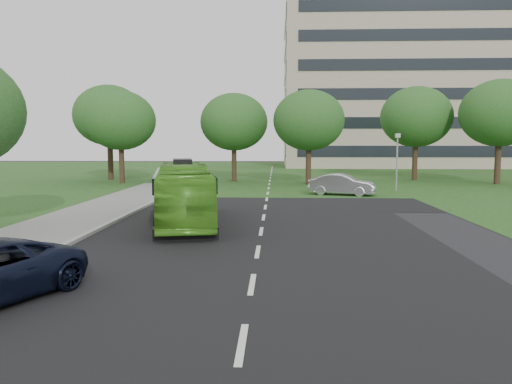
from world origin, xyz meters
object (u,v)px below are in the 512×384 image
office_building (411,87)px  camera_pole (397,154)px  tree_park_c (309,120)px  tree_park_f (109,116)px  sedan (342,184)px  tree_park_a (121,121)px  bus (183,193)px  tree_park_b (234,122)px  tree_park_e (500,113)px  tree_park_d (416,117)px

office_building → camera_pole: size_ratio=8.93×
tree_park_c → tree_park_f: tree_park_f is taller
sedan → camera_pole: 5.88m
tree_park_a → bus: 24.81m
tree_park_b → tree_park_e: 24.29m
tree_park_d → tree_park_f: 30.66m
office_building → tree_park_d: (-7.46, -30.57, -6.20)m
office_building → tree_park_a: office_building is taller
tree_park_a → tree_park_f: bearing=120.6°
tree_park_a → tree_park_f: (-2.44, 4.14, 0.68)m
tree_park_e → tree_park_f: size_ratio=0.99×
office_building → tree_park_d: bearing=-103.7°
tree_park_d → tree_park_f: size_ratio=0.98×
tree_park_a → tree_park_e: size_ratio=0.91×
bus → tree_park_b: bearing=77.5°
tree_park_b → bus: size_ratio=0.84×
tree_park_d → camera_pole: (-4.49, -11.38, -3.40)m
tree_park_b → tree_park_d: tree_park_d is taller
tree_park_f → bus: (12.37, -26.45, -5.07)m
tree_park_c → bus: (-7.31, -21.70, -4.35)m
bus → sedan: bus is taller
tree_park_c → tree_park_f: (-19.68, 4.74, 0.72)m
tree_park_a → tree_park_c: (17.24, -0.61, -0.04)m
tree_park_e → tree_park_f: (-36.87, 3.75, 0.06)m
tree_park_d → tree_park_e: (6.22, -4.44, 0.11)m
tree_park_b → tree_park_c: bearing=-24.4°
tree_park_b → tree_park_f: (-12.69, 1.57, 0.73)m
bus → tree_park_a: bearing=102.2°
tree_park_c → camera_pole: bearing=-42.6°
tree_park_d → tree_park_f: tree_park_f is taller
office_building → tree_park_d: 32.08m
tree_park_f → camera_pole: (26.16, -10.69, -3.57)m
office_building → tree_park_f: 49.66m
office_building → tree_park_b: bearing=-127.8°
tree_park_d → tree_park_e: size_ratio=0.99×
office_building → tree_park_f: (-38.12, -31.26, -6.03)m
tree_park_a → camera_pole: tree_park_a is taller
tree_park_e → tree_park_f: bearing=174.2°
tree_park_e → camera_pole: bearing=-147.0°
tree_park_b → tree_park_e: (24.18, -2.18, 0.67)m
tree_park_f → bus: bearing=-64.9°
tree_park_d → sedan: tree_park_d is taller
bus → sedan: size_ratio=2.14×
tree_park_d → sedan: (-9.08, -14.38, -5.52)m
tree_park_b → tree_park_c: (6.99, -3.17, 0.01)m
tree_park_f → bus: size_ratio=0.94×
tree_park_a → bus: bearing=-66.0°
office_building → camera_pole: office_building is taller
tree_park_c → sedan: size_ratio=1.80×
tree_park_f → tree_park_e: bearing=-5.8°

